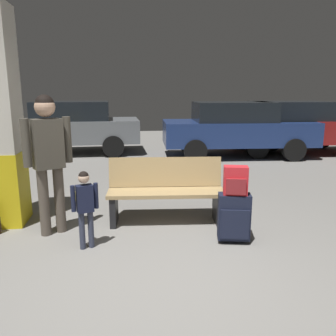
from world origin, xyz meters
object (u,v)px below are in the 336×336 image
bench (166,191)px  backpack_bright (236,181)px  parked_car_far (69,126)px  parked_car_side (292,126)px  suitcase (234,217)px  adult (48,150)px  child (85,202)px  parked_car_near (236,128)px

bench → backpack_bright: backpack_bright is taller
backpack_bright → parked_car_far: 7.18m
parked_car_side → suitcase: bearing=-122.2°
backpack_bright → parked_car_far: size_ratio=0.08×
suitcase → adult: (-2.22, 0.57, 0.77)m
backpack_bright → child: 1.77m
bench → parked_car_side: bearing=48.7°
backpack_bright → parked_car_near: 5.80m
child → parked_car_far: size_ratio=0.22×
parked_car_side → backpack_bright: bearing=-122.2°
child → parked_car_side: parked_car_side is taller
parked_car_side → bench: bearing=-131.3°
adult → parked_car_near: size_ratio=0.42×
bench → child: child is taller
suitcase → parked_car_side: size_ratio=0.14×
suitcase → parked_car_near: bearing=71.4°
adult → parked_car_side: size_ratio=0.42×
bench → backpack_bright: size_ratio=4.82×
bench → backpack_bright: bearing=-48.0°
parked_car_near → parked_car_side: (1.79, 0.28, 0.00)m
child → parked_car_side: 7.86m
parked_car_near → backpack_bright: bearing=-108.7°
backpack_bright → parked_car_near: parked_car_near is taller
child → parked_car_far: 6.63m
backpack_bright → parked_car_side: bearing=57.8°
suitcase → parked_car_far: (-2.83, 6.60, 0.48)m
suitcase → parked_car_side: bearing=57.8°
suitcase → parked_car_near: parked_car_near is taller
parked_car_side → parked_car_far: bearing=172.8°
adult → parked_car_side: adult is taller
suitcase → adult: adult is taller
suitcase → parked_car_side: (3.65, 5.78, 0.48)m
bench → parked_car_near: (2.58, 4.70, 0.36)m
bench → parked_car_far: size_ratio=0.40×
adult → parked_car_side: (5.87, 5.21, -0.28)m
adult → child: bearing=-47.4°
adult → parked_car_side: 7.85m
parked_car_near → parked_car_far: same height
backpack_bright → parked_car_far: parked_car_far is taller
suitcase → parked_car_far: bearing=113.2°
bench → child: (-1.03, -0.74, 0.13)m
bench → parked_car_far: parked_car_far is taller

